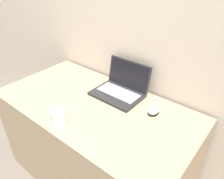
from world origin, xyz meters
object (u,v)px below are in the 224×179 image
laptop (121,88)px  usb_stick (155,99)px  drink_cup (58,118)px  computer_mouse (154,111)px

laptop → usb_stick: bearing=21.6°
laptop → drink_cup: laptop is taller
drink_cup → computer_mouse: drink_cup is taller
drink_cup → usb_stick: drink_cup is taller
drink_cup → laptop: bearing=82.5°
drink_cup → computer_mouse: size_ratio=2.10×
laptop → usb_stick: laptop is taller
drink_cup → computer_mouse: (0.37, 0.45, -0.04)m
computer_mouse → usb_stick: (-0.07, 0.15, -0.01)m
computer_mouse → usb_stick: size_ratio=1.56×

